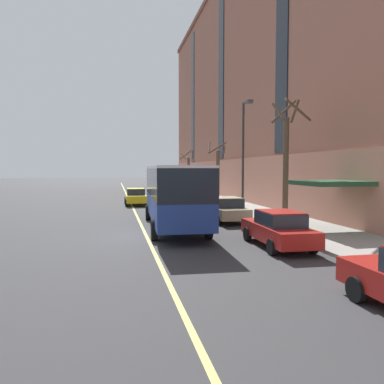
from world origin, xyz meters
TOP-DOWN VIEW (x-y plane):
  - ground_plane at (0.00, 0.00)m, footprint 260.00×260.00m
  - sidewalk at (8.59, 3.00)m, footprint 4.52×160.00m
  - city_bus at (1.51, 1.86)m, footprint 3.23×11.10m
  - parked_car_black_0 at (5.12, 30.14)m, footprint 1.95×4.52m
  - parked_car_champagne_1 at (5.16, 3.95)m, footprint 2.07×4.55m
  - parked_car_darkgray_3 at (5.12, 19.79)m, footprint 2.04×4.62m
  - parked_car_red_5 at (5.06, -3.95)m, footprint 2.00×4.75m
  - taxi_cab at (0.17, 16.22)m, footprint 1.98×4.42m
  - street_tree_mid_block at (8.32, 2.11)m, footprint 1.99×2.21m
  - street_tree_far_uptown at (8.28, 17.18)m, footprint 2.25×1.93m
  - street_tree_far_downtown at (8.27, 32.14)m, footprint 1.89×2.07m
  - street_lamp at (6.93, 5.64)m, footprint 0.36×1.48m
  - fire_hydrant at (6.83, 6.27)m, footprint 0.42×0.24m
  - lane_centerline at (-0.19, 3.00)m, footprint 0.16×140.00m

SIDE VIEW (x-z plane):
  - ground_plane at x=0.00m, z-range 0.00..0.00m
  - lane_centerline at x=-0.19m, z-range 0.00..0.01m
  - sidewalk at x=8.59m, z-range 0.00..0.15m
  - fire_hydrant at x=6.83m, z-range 0.13..0.85m
  - parked_car_black_0 at x=5.12m, z-range 0.00..1.56m
  - taxi_cab at x=0.17m, z-range 0.00..1.56m
  - parked_car_darkgray_3 at x=5.12m, z-range 0.00..1.56m
  - parked_car_red_5 at x=5.06m, z-range 0.00..1.56m
  - parked_car_champagne_1 at x=5.16m, z-range 0.00..1.56m
  - city_bus at x=1.51m, z-range 0.29..3.76m
  - street_tree_far_downtown at x=8.27m, z-range 0.10..5.95m
  - street_tree_far_uptown at x=8.28m, z-range 0.16..6.13m
  - street_tree_mid_block at x=8.32m, z-range 0.23..7.61m
  - street_lamp at x=6.93m, z-range 0.95..8.64m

